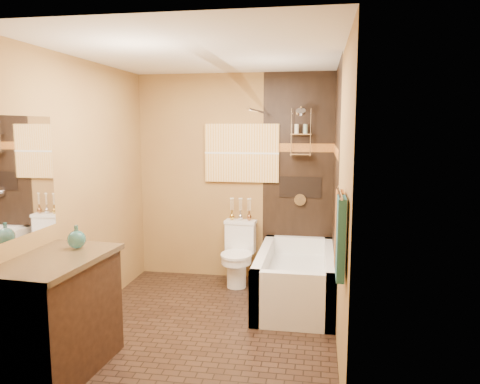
% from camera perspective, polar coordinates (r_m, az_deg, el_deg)
% --- Properties ---
extents(floor, '(3.00, 3.00, 0.00)m').
position_cam_1_polar(floor, '(4.61, -4.09, -15.95)').
color(floor, black).
rests_on(floor, ground).
extents(wall_left, '(0.02, 3.00, 2.50)m').
position_cam_1_polar(wall_left, '(4.69, -18.64, -0.01)').
color(wall_left, olive).
rests_on(wall_left, floor).
extents(wall_right, '(0.02, 3.00, 2.50)m').
position_cam_1_polar(wall_right, '(4.14, 12.08, -0.79)').
color(wall_right, olive).
rests_on(wall_right, floor).
extents(wall_back, '(2.40, 0.02, 2.50)m').
position_cam_1_polar(wall_back, '(5.71, -0.65, 1.79)').
color(wall_back, olive).
rests_on(wall_back, floor).
extents(wall_front, '(2.40, 0.02, 2.50)m').
position_cam_1_polar(wall_front, '(2.85, -11.54, -4.76)').
color(wall_front, olive).
rests_on(wall_front, floor).
extents(ceiling, '(3.00, 3.00, 0.00)m').
position_cam_1_polar(ceiling, '(4.26, -4.45, 16.48)').
color(ceiling, silver).
rests_on(ceiling, wall_back).
extents(alcove_tile_back, '(0.85, 0.01, 2.50)m').
position_cam_1_polar(alcove_tile_back, '(5.62, 7.13, 1.61)').
color(alcove_tile_back, black).
rests_on(alcove_tile_back, wall_back).
extents(alcove_tile_right, '(0.01, 1.50, 2.50)m').
position_cam_1_polar(alcove_tile_right, '(4.88, 11.59, 0.55)').
color(alcove_tile_right, black).
rests_on(alcove_tile_right, wall_right).
extents(mosaic_band_back, '(0.85, 0.01, 0.10)m').
position_cam_1_polar(mosaic_band_back, '(5.58, 7.20, 5.38)').
color(mosaic_band_back, brown).
rests_on(mosaic_band_back, alcove_tile_back).
extents(mosaic_band_right, '(0.01, 1.50, 0.10)m').
position_cam_1_polar(mosaic_band_right, '(4.85, 11.59, 4.89)').
color(mosaic_band_right, brown).
rests_on(mosaic_band_right, alcove_tile_right).
extents(alcove_niche, '(0.50, 0.01, 0.25)m').
position_cam_1_polar(alcove_niche, '(5.62, 7.37, 0.59)').
color(alcove_niche, black).
rests_on(alcove_niche, alcove_tile_back).
extents(shower_fixtures, '(0.24, 0.33, 1.16)m').
position_cam_1_polar(shower_fixtures, '(5.47, 7.42, 5.81)').
color(shower_fixtures, silver).
rests_on(shower_fixtures, floor).
extents(curtain_rod, '(0.03, 1.55, 0.03)m').
position_cam_1_polar(curtain_rod, '(4.88, 2.43, 9.76)').
color(curtain_rod, silver).
rests_on(curtain_rod, wall_back).
extents(towel_bar, '(0.02, 0.55, 0.02)m').
position_cam_1_polar(towel_bar, '(3.07, 12.05, -0.06)').
color(towel_bar, silver).
rests_on(towel_bar, wall_right).
extents(towel_teal, '(0.05, 0.22, 0.52)m').
position_cam_1_polar(towel_teal, '(2.99, 12.19, -5.54)').
color(towel_teal, '#215870').
rests_on(towel_teal, towel_bar).
extents(towel_rust, '(0.05, 0.22, 0.52)m').
position_cam_1_polar(towel_rust, '(3.25, 11.99, -4.47)').
color(towel_rust, brown).
rests_on(towel_rust, towel_bar).
extents(sunset_painting, '(0.90, 0.04, 0.70)m').
position_cam_1_polar(sunset_painting, '(5.65, 0.21, 4.77)').
color(sunset_painting, gold).
rests_on(sunset_painting, wall_back).
extents(vanity_mirror, '(0.01, 1.00, 0.90)m').
position_cam_1_polar(vanity_mirror, '(3.81, -25.74, 1.63)').
color(vanity_mirror, white).
rests_on(vanity_mirror, wall_left).
extents(bathtub, '(0.80, 1.50, 0.55)m').
position_cam_1_polar(bathtub, '(5.12, 6.83, -10.85)').
color(bathtub, white).
rests_on(bathtub, floor).
extents(toilet, '(0.39, 0.57, 0.74)m').
position_cam_1_polar(toilet, '(5.60, -0.22, -7.48)').
color(toilet, white).
rests_on(toilet, floor).
extents(vanity, '(0.69, 1.06, 0.90)m').
position_cam_1_polar(vanity, '(3.91, -21.54, -13.79)').
color(vanity, black).
rests_on(vanity, floor).
extents(teal_bottle, '(0.17, 0.17, 0.23)m').
position_cam_1_polar(teal_bottle, '(3.95, -19.31, -5.20)').
color(teal_bottle, '#226666').
rests_on(teal_bottle, vanity).
extents(bud_vases, '(0.27, 0.06, 0.26)m').
position_cam_1_polar(bud_vases, '(5.64, 0.07, -2.03)').
color(bud_vases, gold).
rests_on(bud_vases, toilet).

